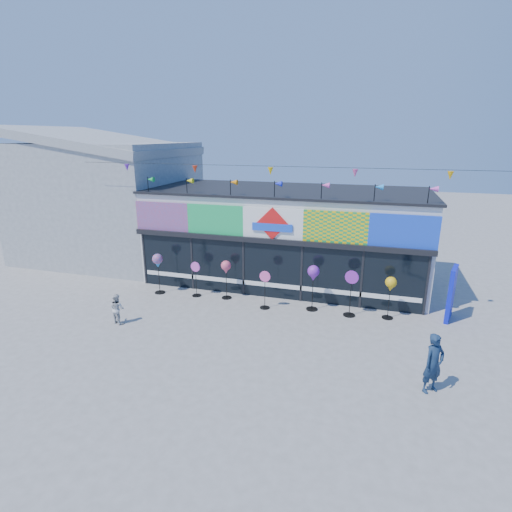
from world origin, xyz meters
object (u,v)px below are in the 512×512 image
at_px(spinner_1, 196,278).
at_px(spinner_5, 351,292).
at_px(spinner_3, 265,289).
at_px(spinner_6, 391,285).
at_px(adult_man, 434,364).
at_px(child, 117,309).
at_px(spinner_4, 313,275).
at_px(spinner_0, 158,262).
at_px(blue_sign, 451,294).
at_px(spinner_2, 226,268).

relative_size(spinner_1, spinner_5, 0.84).
bearing_deg(spinner_3, spinner_6, 5.23).
relative_size(spinner_1, adult_man, 0.91).
bearing_deg(child, spinner_3, -132.45).
distance_m(spinner_3, spinner_5, 3.17).
bearing_deg(spinner_4, spinner_1, 179.97).
distance_m(spinner_3, child, 5.37).
xyz_separation_m(spinner_0, spinner_1, (1.63, 0.14, -0.59)).
xyz_separation_m(blue_sign, child, (-11.24, -3.62, -0.45)).
bearing_deg(spinner_1, spinner_5, -1.27).
bearing_deg(blue_sign, spinner_3, -156.37).
bearing_deg(spinner_3, spinner_1, 172.88).
distance_m(spinner_4, spinner_5, 1.49).
height_order(blue_sign, adult_man, blue_sign).
height_order(spinner_0, spinner_6, spinner_0).
height_order(spinner_2, spinner_5, spinner_5).
height_order(spinner_0, adult_man, spinner_0).
relative_size(spinner_0, spinner_2, 1.07).
distance_m(spinner_1, spinner_3, 3.05).
xyz_separation_m(spinner_0, child, (0.01, -2.93, -0.82)).
distance_m(spinner_2, spinner_3, 1.89).
relative_size(blue_sign, spinner_5, 1.13).
xyz_separation_m(spinner_6, child, (-9.15, -3.10, -0.72)).
distance_m(blue_sign, spinner_4, 4.88).
height_order(spinner_4, spinner_5, spinner_4).
height_order(spinner_2, child, spinner_2).
xyz_separation_m(spinner_4, spinner_6, (2.75, 0.04, -0.14)).
relative_size(spinner_0, spinner_3, 1.14).
distance_m(blue_sign, spinner_6, 2.16).
bearing_deg(adult_man, spinner_6, 64.29).
height_order(blue_sign, child, blue_sign).
height_order(blue_sign, spinner_0, blue_sign).
xyz_separation_m(spinner_6, adult_man, (0.98, -4.22, -0.46)).
xyz_separation_m(spinner_0, spinner_3, (4.66, -0.24, -0.58)).
xyz_separation_m(spinner_0, spinner_6, (9.17, 0.17, -0.10)).
relative_size(spinner_4, spinner_5, 1.01).
xyz_separation_m(spinner_0, adult_man, (10.14, -4.04, -0.56)).
distance_m(spinner_0, spinner_3, 4.70).
relative_size(spinner_1, child, 1.35).
bearing_deg(adult_man, blue_sign, 38.12).
bearing_deg(blue_sign, spinner_2, -161.53).
distance_m(spinner_3, spinner_6, 4.56).
bearing_deg(spinner_0, blue_sign, 3.51).
bearing_deg(child, spinner_0, -72.30).
bearing_deg(adult_man, spinner_5, 81.17).
bearing_deg(child, spinner_1, -100.28).
distance_m(spinner_0, spinner_5, 7.83).
xyz_separation_m(spinner_1, spinner_4, (4.79, -0.00, 0.64)).
relative_size(spinner_0, spinner_4, 0.97).
bearing_deg(spinner_1, child, -117.74).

